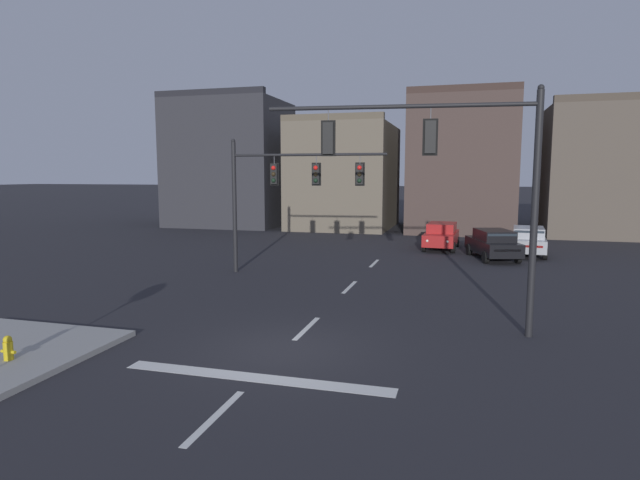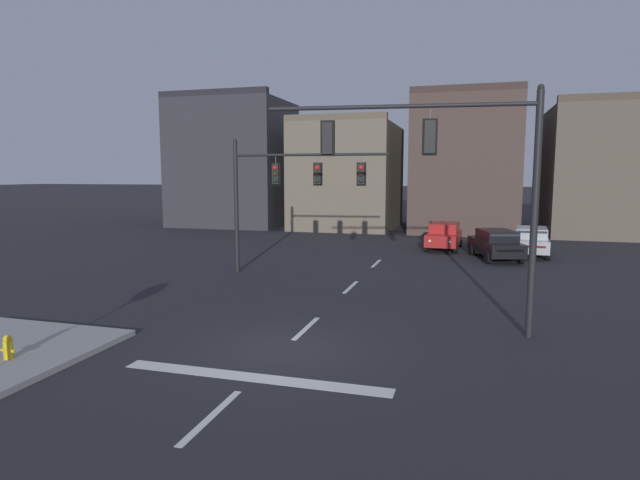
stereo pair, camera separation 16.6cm
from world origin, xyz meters
name	(u,v)px [view 2 (the right image)]	position (x,y,z in m)	size (l,w,h in m)	color
ground_plane	(283,349)	(0.00, 0.00, 0.00)	(400.00, 400.00, 0.00)	#232328
stop_bar_paint	(253,377)	(0.00, -2.00, 0.00)	(6.40, 0.50, 0.01)	silver
lane_centreline	(306,328)	(0.00, 2.00, 0.00)	(0.16, 26.40, 0.01)	silver
signal_mast_near_side	(455,168)	(4.14, 2.70, 4.77)	(7.56, 0.98, 6.98)	black
signal_mast_far_side	(285,184)	(-3.55, 9.99, 4.16)	(7.16, 0.52, 6.21)	black
car_lot_nearside	(496,244)	(5.98, 17.09, 0.86)	(2.95, 4.73, 1.61)	black
car_lot_middle	(531,241)	(7.97, 19.10, 0.86)	(2.20, 4.56, 1.61)	#9EA0A5
car_lot_farside	(444,235)	(3.09, 20.33, 0.86)	(2.12, 4.54, 1.61)	#A81E1E
fire_hydrant	(8,352)	(-6.00, -2.89, 0.33)	(0.40, 0.30, 0.75)	gold
building_row	(494,175)	(6.34, 32.53, 4.57)	(56.60, 13.60, 11.50)	#2D2D33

